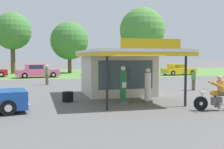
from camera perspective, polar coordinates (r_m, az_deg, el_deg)
The scene contains 15 objects.
ground_plane at distance 14.21m, azimuth 3.91°, elevation -6.27°, with size 300.00×300.00×0.00m, color #5B5959.
grass_verge_strip at distance 43.56m, azimuth -8.84°, elevation 0.33°, with size 120.00×24.00×0.01m, color #56843D.
service_station_kiosk at distance 17.95m, azimuth 1.50°, elevation 1.05°, with size 4.85×7.69×3.25m.
gas_pump_nearside at distance 14.89m, azimuth 2.25°, elevation -2.33°, with size 0.44×0.44×1.96m.
gas_pump_offside at distance 15.35m, azimuth 7.17°, elevation -2.41°, with size 0.44×0.44×1.84m.
motorcycle_with_rider at distance 13.80m, azimuth 20.53°, elevation -4.04°, with size 2.20×0.73×1.58m.
parked_car_second_row_spare at distance 34.35m, azimuth -14.77°, elevation 0.57°, with size 5.19×2.75×1.56m.
parked_car_back_row_centre_right at distance 38.97m, azimuth 13.11°, elevation 0.87°, with size 5.04×2.56×1.46m.
parked_car_back_row_left at distance 37.32m, azimuth -2.13°, elevation 0.85°, with size 4.97×2.16×1.47m.
bystander_strolling_foreground at distance 25.34m, azimuth -12.89°, elevation 0.08°, with size 0.34×0.34×1.74m.
bystander_leaning_by_kiosk at distance 21.49m, azimuth 16.01°, elevation -0.92°, with size 0.34×0.34×1.53m.
tree_oak_centre at distance 43.49m, azimuth -8.54°, elevation 6.52°, with size 5.69×5.69×7.69m.
tree_oak_distant_spare at distance 43.61m, azimuth -19.23°, elevation 8.03°, with size 5.34×5.34×8.80m.
tree_oak_far_right at distance 47.30m, azimuth 6.17°, elevation 8.51°, with size 7.32×7.34×10.41m.
spare_tire_stack at distance 15.56m, azimuth -8.84°, elevation -4.44°, with size 0.60×0.60×0.54m.
Camera 1 is at (-4.50, -13.26, 2.42)m, focal length 45.68 mm.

